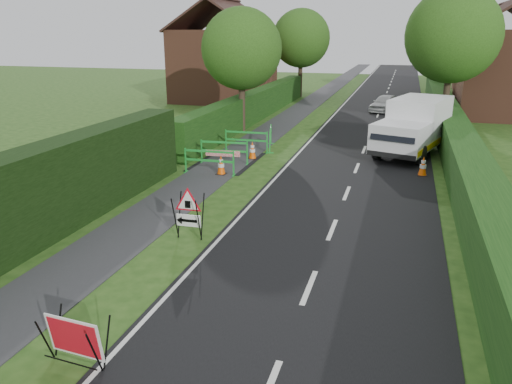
# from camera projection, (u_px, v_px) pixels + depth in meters

# --- Properties ---
(ground) EXTENTS (120.00, 120.00, 0.00)m
(ground) POSITION_uv_depth(u_px,v_px,m) (186.00, 294.00, 10.78)
(ground) COLOR #224614
(ground) RESTS_ON ground
(road_surface) EXTENTS (6.00, 90.00, 0.02)m
(road_surface) POSITION_uv_depth(u_px,v_px,m) (385.00, 98.00, 42.03)
(road_surface) COLOR black
(road_surface) RESTS_ON ground
(footpath) EXTENTS (2.00, 90.00, 0.02)m
(footpath) POSITION_uv_depth(u_px,v_px,m) (320.00, 96.00, 43.52)
(footpath) COLOR #2D2D30
(footpath) RESTS_ON ground
(hedge_west_far) EXTENTS (1.00, 24.00, 1.80)m
(hedge_west_far) POSITION_uv_depth(u_px,v_px,m) (256.00, 119.00, 32.20)
(hedge_west_far) COLOR #14380F
(hedge_west_far) RESTS_ON ground
(hedge_east) EXTENTS (1.20, 50.00, 1.50)m
(hedge_east) POSITION_uv_depth(u_px,v_px,m) (452.00, 151.00, 23.61)
(hedge_east) COLOR #14380F
(hedge_east) RESTS_ON ground
(house_west) EXTENTS (7.50, 7.40, 7.88)m
(house_west) POSITION_uv_depth(u_px,v_px,m) (224.00, 64.00, 39.96)
(house_west) COLOR brown
(house_west) RESTS_ON ground
(house_east_b) EXTENTS (7.50, 7.40, 7.88)m
(house_east_b) POSITION_uv_depth(u_px,v_px,m) (499.00, 60.00, 44.94)
(house_east_b) COLOR brown
(house_east_b) RESTS_ON ground
(tree_nw) EXTENTS (4.40, 4.40, 6.70)m
(tree_nw) POSITION_uv_depth(u_px,v_px,m) (242.00, 49.00, 27.07)
(tree_nw) COLOR #2D2116
(tree_nw) RESTS_ON ground
(tree_ne) EXTENTS (5.20, 5.20, 7.79)m
(tree_ne) POSITION_uv_depth(u_px,v_px,m) (453.00, 36.00, 27.52)
(tree_ne) COLOR #2D2116
(tree_ne) RESTS_ON ground
(tree_fw) EXTENTS (4.80, 4.80, 7.24)m
(tree_fw) POSITION_uv_depth(u_px,v_px,m) (301.00, 38.00, 41.55)
(tree_fw) COLOR #2D2116
(tree_fw) RESTS_ON ground
(tree_fe) EXTENTS (4.20, 4.20, 6.33)m
(tree_fe) POSITION_uv_depth(u_px,v_px,m) (437.00, 46.00, 42.41)
(tree_fe) COLOR #2D2116
(tree_fe) RESTS_ON ground
(red_rect_sign) EXTENTS (1.10, 0.71, 0.90)m
(red_rect_sign) POSITION_uv_depth(u_px,v_px,m) (74.00, 339.00, 8.33)
(red_rect_sign) COLOR black
(red_rect_sign) RESTS_ON ground
(triangle_sign) EXTENTS (0.88, 0.88, 1.24)m
(triangle_sign) POSITION_uv_depth(u_px,v_px,m) (187.00, 210.00, 13.32)
(triangle_sign) COLOR black
(triangle_sign) RESTS_ON ground
(works_van) EXTENTS (3.61, 5.82, 2.49)m
(works_van) POSITION_uv_depth(u_px,v_px,m) (414.00, 125.00, 22.68)
(works_van) COLOR silver
(works_van) RESTS_ON ground
(traffic_cone_0) EXTENTS (0.38, 0.38, 0.79)m
(traffic_cone_0) POSITION_uv_depth(u_px,v_px,m) (423.00, 166.00, 19.44)
(traffic_cone_0) COLOR black
(traffic_cone_0) RESTS_ON ground
(traffic_cone_1) EXTENTS (0.38, 0.38, 0.79)m
(traffic_cone_1) POSITION_uv_depth(u_px,v_px,m) (416.00, 149.00, 22.27)
(traffic_cone_1) COLOR black
(traffic_cone_1) RESTS_ON ground
(traffic_cone_2) EXTENTS (0.38, 0.38, 0.79)m
(traffic_cone_2) POSITION_uv_depth(u_px,v_px,m) (420.00, 145.00, 23.08)
(traffic_cone_2) COLOR black
(traffic_cone_2) RESTS_ON ground
(traffic_cone_3) EXTENTS (0.38, 0.38, 0.79)m
(traffic_cone_3) POSITION_uv_depth(u_px,v_px,m) (221.00, 165.00, 19.61)
(traffic_cone_3) COLOR black
(traffic_cone_3) RESTS_ON ground
(traffic_cone_4) EXTENTS (0.38, 0.38, 0.79)m
(traffic_cone_4) POSITION_uv_depth(u_px,v_px,m) (252.00, 150.00, 22.03)
(traffic_cone_4) COLOR black
(traffic_cone_4) RESTS_ON ground
(ped_barrier_0) EXTENTS (2.07, 0.42, 1.00)m
(ped_barrier_0) POSITION_uv_depth(u_px,v_px,m) (209.00, 159.00, 19.60)
(ped_barrier_0) COLOR green
(ped_barrier_0) RESTS_ON ground
(ped_barrier_1) EXTENTS (2.09, 0.56, 1.00)m
(ped_barrier_1) POSITION_uv_depth(u_px,v_px,m) (224.00, 149.00, 21.19)
(ped_barrier_1) COLOR green
(ped_barrier_1) RESTS_ON ground
(ped_barrier_2) EXTENTS (2.07, 0.42, 1.00)m
(ped_barrier_2) POSITION_uv_depth(u_px,v_px,m) (246.00, 138.00, 23.28)
(ped_barrier_2) COLOR green
(ped_barrier_2) RESTS_ON ground
(ped_barrier_3) EXTENTS (0.82, 2.08, 1.00)m
(ped_barrier_3) POSITION_uv_depth(u_px,v_px,m) (270.00, 136.00, 23.92)
(ped_barrier_3) COLOR green
(ped_barrier_3) RESTS_ON ground
(redwhite_plank) EXTENTS (1.49, 0.23, 0.25)m
(redwhite_plank) POSITION_uv_depth(u_px,v_px,m) (223.00, 164.00, 21.35)
(redwhite_plank) COLOR red
(redwhite_plank) RESTS_ON ground
(hatchback_car) EXTENTS (2.22, 3.71, 1.18)m
(hatchback_car) POSITION_uv_depth(u_px,v_px,m) (385.00, 103.00, 34.95)
(hatchback_car) COLOR silver
(hatchback_car) RESTS_ON ground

